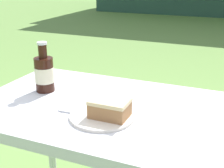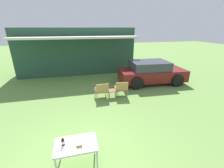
# 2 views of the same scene
# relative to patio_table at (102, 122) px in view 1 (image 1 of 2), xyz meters

# --- Properties ---
(patio_table) EXTENTS (0.97, 0.64, 0.70)m
(patio_table) POSITION_rel_patio_table_xyz_m (0.00, 0.00, 0.00)
(patio_table) COLOR silver
(patio_table) RESTS_ON ground_plane
(cake_on_plate) EXTENTS (0.23, 0.23, 0.07)m
(cake_on_plate) POSITION_rel_patio_table_xyz_m (0.06, -0.10, 0.10)
(cake_on_plate) COLOR silver
(cake_on_plate) RESTS_ON patio_table
(cola_bottle_near) EXTENTS (0.08, 0.08, 0.21)m
(cola_bottle_near) POSITION_rel_patio_table_xyz_m (-0.28, 0.04, 0.15)
(cola_bottle_near) COLOR black
(cola_bottle_near) RESTS_ON patio_table
(fork) EXTENTS (0.19, 0.01, 0.01)m
(fork) POSITION_rel_patio_table_xyz_m (-0.03, -0.11, 0.07)
(fork) COLOR silver
(fork) RESTS_ON patio_table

